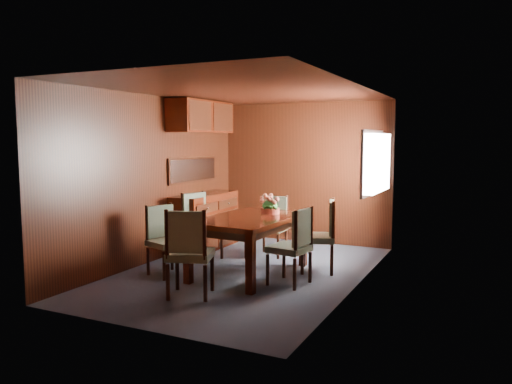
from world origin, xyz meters
The scene contains 11 objects.
ground centered at (0.00, 0.00, 0.00)m, with size 4.50×4.50×0.00m, color #323744.
room_shell centered at (-0.10, 0.33, 1.63)m, with size 3.06×4.52×2.41m.
sideboard centered at (-1.25, 1.00, 0.45)m, with size 0.48×1.40×0.90m, color #391107.
dining_table centered at (0.08, -0.06, 0.66)m, with size 1.11×1.68×0.76m.
chair_left_near centered at (-0.92, -0.55, 0.51)m, with size 0.54×0.55×0.92m.
chair_left_far centered at (-0.98, 0.39, 0.55)m, with size 0.56×0.58×1.00m.
chair_right_near centered at (0.80, -0.28, 0.53)m, with size 0.49×0.51×0.96m.
chair_right_far centered at (0.92, 0.48, 0.54)m, with size 0.56×0.57×0.98m.
chair_head centered at (-0.08, -1.25, 0.56)m, with size 0.61×0.60×1.02m.
chair_foot centered at (-0.10, 1.10, 0.51)m, with size 0.45×0.43×0.91m.
flower_centerpiece centered at (0.21, 0.31, 0.90)m, with size 0.28×0.28×0.28m.
Camera 1 is at (2.95, -5.84, 1.77)m, focal length 35.00 mm.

